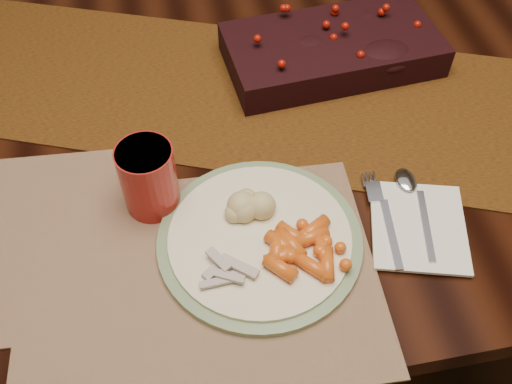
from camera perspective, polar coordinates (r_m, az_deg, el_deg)
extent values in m
plane|color=black|center=(1.59, -0.58, -11.12)|extent=(5.00, 5.00, 0.00)
cube|color=black|center=(1.27, -0.71, -3.29)|extent=(1.80, 1.00, 0.75)
cube|color=#4F2E16|center=(1.00, -4.10, 10.23)|extent=(1.76, 0.98, 0.00)
cube|color=brown|center=(0.76, -5.64, -8.50)|extent=(0.48, 0.36, 0.00)
cylinder|color=#FAECC2|center=(0.78, 0.37, -4.74)|extent=(0.34, 0.34, 0.02)
cube|color=white|center=(0.83, 15.93, -3.32)|extent=(0.17, 0.18, 0.01)
cylinder|color=#A11C16|center=(0.80, -10.67, 1.35)|extent=(0.10, 0.10, 0.11)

